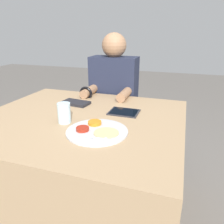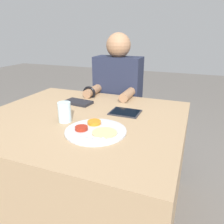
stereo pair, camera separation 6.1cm
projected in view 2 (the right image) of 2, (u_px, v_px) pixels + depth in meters
name	position (u px, v px, depth m)	size (l,w,h in m)	color
ground_plane	(86.00, 207.00, 1.63)	(12.00, 12.00, 0.00)	#605B56
dining_table	(84.00, 165.00, 1.50)	(1.26, 1.10, 0.73)	#9E7F5B
thali_tray	(95.00, 130.00, 1.16)	(0.33, 0.33, 0.03)	#B7BABF
red_notebook	(78.00, 102.00, 1.61)	(0.21, 0.14, 0.02)	silver
tablet_device	(125.00, 112.00, 1.43)	(0.19, 0.16, 0.01)	#28282D
person_diner	(118.00, 107.00, 2.01)	(0.41, 0.42, 1.22)	black
drinking_glass	(65.00, 112.00, 1.28)	(0.08, 0.08, 0.12)	silver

